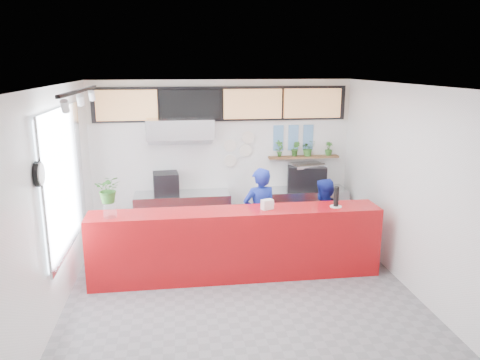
% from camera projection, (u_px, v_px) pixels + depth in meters
% --- Properties ---
extents(floor, '(5.00, 5.00, 0.00)m').
position_uv_depth(floor, '(240.00, 288.00, 7.05)').
color(floor, slate).
rests_on(floor, ground).
extents(ceiling, '(5.00, 5.00, 0.00)m').
position_uv_depth(ceiling, '(240.00, 85.00, 6.33)').
color(ceiling, silver).
extents(wall_back, '(5.00, 0.00, 5.00)m').
position_uv_depth(wall_back, '(222.00, 158.00, 9.09)').
color(wall_back, white).
rests_on(wall_back, ground).
extents(wall_left, '(0.00, 5.00, 5.00)m').
position_uv_depth(wall_left, '(58.00, 198.00, 6.36)').
color(wall_left, white).
rests_on(wall_left, ground).
extents(wall_right, '(0.00, 5.00, 5.00)m').
position_uv_depth(wall_right, '(404.00, 186.00, 7.02)').
color(wall_right, white).
rests_on(wall_right, ground).
extents(service_counter, '(4.50, 0.60, 1.10)m').
position_uv_depth(service_counter, '(236.00, 244.00, 7.30)').
color(service_counter, '#A70B0F').
rests_on(service_counter, ground).
extents(cream_band, '(5.00, 0.02, 0.80)m').
position_uv_depth(cream_band, '(222.00, 101.00, 8.82)').
color(cream_band, beige).
rests_on(cream_band, wall_back).
extents(prep_bench, '(1.80, 0.60, 0.90)m').
position_uv_depth(prep_bench, '(183.00, 216.00, 8.95)').
color(prep_bench, '#B2B5BA').
rests_on(prep_bench, ground).
extents(panini_oven, '(0.49, 0.49, 0.41)m').
position_uv_depth(panini_oven, '(166.00, 183.00, 8.76)').
color(panini_oven, black).
rests_on(panini_oven, prep_bench).
extents(extraction_hood, '(1.20, 0.70, 0.35)m').
position_uv_depth(extraction_hood, '(180.00, 128.00, 8.50)').
color(extraction_hood, '#B2B5BA').
rests_on(extraction_hood, ceiling).
extents(hood_lip, '(1.20, 0.69, 0.31)m').
position_uv_depth(hood_lip, '(181.00, 139.00, 8.54)').
color(hood_lip, '#B2B5BA').
rests_on(hood_lip, ceiling).
extents(right_bench, '(1.80, 0.60, 0.90)m').
position_uv_depth(right_bench, '(300.00, 211.00, 9.26)').
color(right_bench, '#B2B5BA').
rests_on(right_bench, ground).
extents(espresso_machine, '(0.82, 0.66, 0.47)m').
position_uv_depth(espresso_machine, '(307.00, 177.00, 9.11)').
color(espresso_machine, black).
rests_on(espresso_machine, right_bench).
extents(espresso_tray, '(0.69, 0.54, 0.06)m').
position_uv_depth(espresso_tray, '(307.00, 165.00, 9.05)').
color(espresso_tray, '#AAADB1').
rests_on(espresso_tray, espresso_machine).
extents(herb_shelf, '(1.40, 0.18, 0.04)m').
position_uv_depth(herb_shelf, '(304.00, 157.00, 9.21)').
color(herb_shelf, brown).
rests_on(herb_shelf, wall_back).
extents(menu_board_far_left, '(1.10, 0.10, 0.55)m').
position_uv_depth(menu_board_far_left, '(127.00, 105.00, 8.49)').
color(menu_board_far_left, tan).
rests_on(menu_board_far_left, wall_back).
extents(menu_board_mid_left, '(1.10, 0.10, 0.55)m').
position_uv_depth(menu_board_mid_left, '(191.00, 105.00, 8.65)').
color(menu_board_mid_left, black).
rests_on(menu_board_mid_left, wall_back).
extents(menu_board_mid_right, '(1.10, 0.10, 0.55)m').
position_uv_depth(menu_board_mid_right, '(253.00, 104.00, 8.80)').
color(menu_board_mid_right, tan).
rests_on(menu_board_mid_right, wall_back).
extents(menu_board_far_right, '(1.10, 0.10, 0.55)m').
position_uv_depth(menu_board_far_right, '(312.00, 103.00, 8.95)').
color(menu_board_far_right, tan).
rests_on(menu_board_far_right, wall_back).
extents(soffit, '(4.80, 0.04, 0.65)m').
position_uv_depth(soffit, '(222.00, 104.00, 8.80)').
color(soffit, black).
rests_on(soffit, wall_back).
extents(window_pane, '(0.04, 2.20, 1.90)m').
position_uv_depth(window_pane, '(64.00, 179.00, 6.60)').
color(window_pane, silver).
rests_on(window_pane, wall_left).
extents(window_frame, '(0.03, 2.30, 2.00)m').
position_uv_depth(window_frame, '(65.00, 179.00, 6.61)').
color(window_frame, '#B2B5BA').
rests_on(window_frame, wall_left).
extents(wall_clock_rim, '(0.05, 0.30, 0.30)m').
position_uv_depth(wall_clock_rim, '(38.00, 174.00, 5.37)').
color(wall_clock_rim, black).
rests_on(wall_clock_rim, wall_left).
extents(wall_clock_face, '(0.02, 0.26, 0.26)m').
position_uv_depth(wall_clock_face, '(41.00, 174.00, 5.37)').
color(wall_clock_face, white).
rests_on(wall_clock_face, wall_left).
extents(track_rail, '(0.05, 2.40, 0.04)m').
position_uv_depth(track_rail, '(80.00, 91.00, 6.07)').
color(track_rail, black).
rests_on(track_rail, ceiling).
extents(dec_plate_a, '(0.24, 0.03, 0.24)m').
position_uv_depth(dec_plate_a, '(230.00, 146.00, 9.02)').
color(dec_plate_a, silver).
rests_on(dec_plate_a, wall_back).
extents(dec_plate_b, '(0.24, 0.03, 0.24)m').
position_uv_depth(dec_plate_b, '(245.00, 150.00, 9.09)').
color(dec_plate_b, silver).
rests_on(dec_plate_b, wall_back).
extents(dec_plate_c, '(0.24, 0.03, 0.24)m').
position_uv_depth(dec_plate_c, '(230.00, 161.00, 9.10)').
color(dec_plate_c, silver).
rests_on(dec_plate_c, wall_back).
extents(dec_plate_d, '(0.24, 0.03, 0.24)m').
position_uv_depth(dec_plate_d, '(248.00, 137.00, 9.03)').
color(dec_plate_d, silver).
rests_on(dec_plate_d, wall_back).
extents(photo_frame_a, '(0.20, 0.02, 0.25)m').
position_uv_depth(photo_frame_a, '(278.00, 132.00, 9.10)').
color(photo_frame_a, '#598CBF').
rests_on(photo_frame_a, wall_back).
extents(photo_frame_b, '(0.20, 0.02, 0.25)m').
position_uv_depth(photo_frame_b, '(293.00, 131.00, 9.14)').
color(photo_frame_b, '#598CBF').
rests_on(photo_frame_b, wall_back).
extents(photo_frame_c, '(0.20, 0.02, 0.25)m').
position_uv_depth(photo_frame_c, '(308.00, 131.00, 9.18)').
color(photo_frame_c, '#598CBF').
rests_on(photo_frame_c, wall_back).
extents(photo_frame_d, '(0.20, 0.02, 0.25)m').
position_uv_depth(photo_frame_d, '(278.00, 144.00, 9.16)').
color(photo_frame_d, '#598CBF').
rests_on(photo_frame_d, wall_back).
extents(photo_frame_e, '(0.20, 0.02, 0.25)m').
position_uv_depth(photo_frame_e, '(293.00, 144.00, 9.20)').
color(photo_frame_e, '#598CBF').
rests_on(photo_frame_e, wall_back).
extents(photo_frame_f, '(0.20, 0.02, 0.25)m').
position_uv_depth(photo_frame_f, '(308.00, 144.00, 9.24)').
color(photo_frame_f, '#598CBF').
rests_on(photo_frame_f, wall_back).
extents(staff_center, '(0.66, 0.51, 1.62)m').
position_uv_depth(staff_center, '(260.00, 215.00, 7.87)').
color(staff_center, navy).
rests_on(staff_center, ground).
extents(staff_right, '(0.87, 0.85, 1.42)m').
position_uv_depth(staff_right, '(322.00, 220.00, 7.95)').
color(staff_right, navy).
rests_on(staff_right, ground).
extents(herb_a, '(0.20, 0.17, 0.32)m').
position_uv_depth(herb_a, '(279.00, 148.00, 9.10)').
color(herb_a, '#2E6122').
rests_on(herb_a, herb_shelf).
extents(herb_b, '(0.21, 0.19, 0.30)m').
position_uv_depth(herb_b, '(295.00, 149.00, 9.15)').
color(herb_b, '#2E6122').
rests_on(herb_b, herb_shelf).
extents(herb_c, '(0.32, 0.29, 0.31)m').
position_uv_depth(herb_c, '(308.00, 148.00, 9.18)').
color(herb_c, '#2E6122').
rests_on(herb_c, herb_shelf).
extents(herb_d, '(0.15, 0.13, 0.27)m').
position_uv_depth(herb_d, '(329.00, 149.00, 9.24)').
color(herb_d, '#2E6122').
rests_on(herb_d, herb_shelf).
extents(glass_vase, '(0.21, 0.21, 0.23)m').
position_uv_depth(glass_vase, '(110.00, 210.00, 6.81)').
color(glass_vase, silver).
rests_on(glass_vase, service_counter).
extents(basil_vase, '(0.38, 0.33, 0.41)m').
position_uv_depth(basil_vase, '(109.00, 189.00, 6.74)').
color(basil_vase, '#2E6122').
rests_on(basil_vase, glass_vase).
extents(napkin_holder, '(0.20, 0.17, 0.15)m').
position_uv_depth(napkin_holder, '(267.00, 204.00, 7.20)').
color(napkin_holder, silver).
rests_on(napkin_holder, service_counter).
extents(white_plate, '(0.19, 0.19, 0.01)m').
position_uv_depth(white_plate, '(336.00, 206.00, 7.33)').
color(white_plate, silver).
rests_on(white_plate, service_counter).
extents(pepper_mill, '(0.08, 0.08, 0.31)m').
position_uv_depth(pepper_mill, '(336.00, 196.00, 7.29)').
color(pepper_mill, black).
rests_on(pepper_mill, white_plate).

